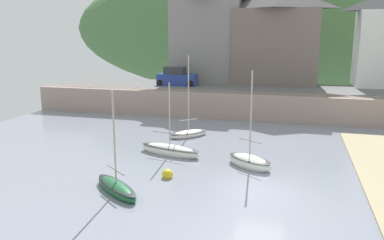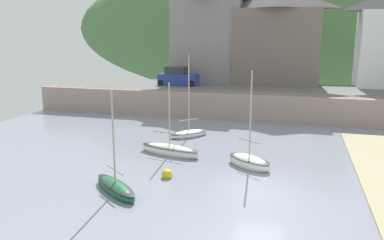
{
  "view_description": "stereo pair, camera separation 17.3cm",
  "coord_description": "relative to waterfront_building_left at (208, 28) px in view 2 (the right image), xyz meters",
  "views": [
    {
      "loc": [
        1.43,
        -18.98,
        7.73
      ],
      "look_at": [
        -5.15,
        5.73,
        2.11
      ],
      "focal_mm": 36.82,
      "sensor_mm": 36.0,
      "label": 1
    },
    {
      "loc": [
        1.6,
        -18.94,
        7.73
      ],
      "look_at": [
        -5.15,
        5.73,
        2.11
      ],
      "focal_mm": 36.82,
      "sensor_mm": 36.0,
      "label": 2
    }
  ],
  "objects": [
    {
      "name": "quay_seawall",
      "position": [
        8.55,
        -7.7,
        -6.99
      ],
      "size": [
        48.0,
        9.4,
        2.4
      ],
      "color": "gray",
      "rests_on": "ground"
    },
    {
      "name": "hillside_backdrop",
      "position": [
        8.15,
        30.0,
        0.38
      ],
      "size": [
        80.0,
        44.0,
        24.95
      ],
      "color": "#4C7544",
      "rests_on": "ground"
    },
    {
      "name": "waterfront_building_left",
      "position": [
        0.0,
        0.0,
        0.0
      ],
      "size": [
        7.97,
        5.06,
        11.7
      ],
      "color": "gray",
      "rests_on": "ground"
    },
    {
      "name": "waterfront_building_centre",
      "position": [
        7.6,
        0.0,
        -0.74
      ],
      "size": [
        9.17,
        5.58,
        10.25
      ],
      "color": "#72635B",
      "rests_on": "ground"
    },
    {
      "name": "motorboat_with_cabin",
      "position": [
        7.56,
        -21.84,
        -8.03
      ],
      "size": [
        3.21,
        2.77,
        5.91
      ],
      "rotation": [
        0.0,
        0.0,
        -0.6
      ],
      "color": "silver",
      "rests_on": "ground"
    },
    {
      "name": "sailboat_nearest_shore",
      "position": [
        2.25,
        -20.74,
        -8.06
      ],
      "size": [
        4.52,
        2.12,
        4.92
      ],
      "rotation": [
        0.0,
        0.0,
        -0.25
      ],
      "color": "white",
      "rests_on": "ground"
    },
    {
      "name": "sailboat_white_hull",
      "position": [
        1.62,
        -27.39,
        -8.1
      ],
      "size": [
        3.55,
        3.14,
        5.27
      ],
      "rotation": [
        0.0,
        0.0,
        -0.68
      ],
      "color": "#1D5934",
      "rests_on": "ground"
    },
    {
      "name": "dinghy_open_wooden",
      "position": [
        2.2,
        -15.94,
        -8.1
      ],
      "size": [
        3.07,
        3.15,
        6.36
      ],
      "rotation": [
        0.0,
        0.0,
        0.81
      ],
      "color": "white",
      "rests_on": "ground"
    },
    {
      "name": "parked_car_near_slipway",
      "position": [
        -2.25,
        -4.5,
        -5.15
      ],
      "size": [
        4.13,
        1.82,
        1.95
      ],
      "rotation": [
        0.0,
        0.0,
        0.02
      ],
      "color": "navy",
      "rests_on": "ground"
    },
    {
      "name": "mooring_buoy",
      "position": [
        3.43,
        -24.8,
        -8.17
      ],
      "size": [
        0.61,
        0.61,
        0.61
      ],
      "color": "yellow",
      "rests_on": "ground"
    }
  ]
}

